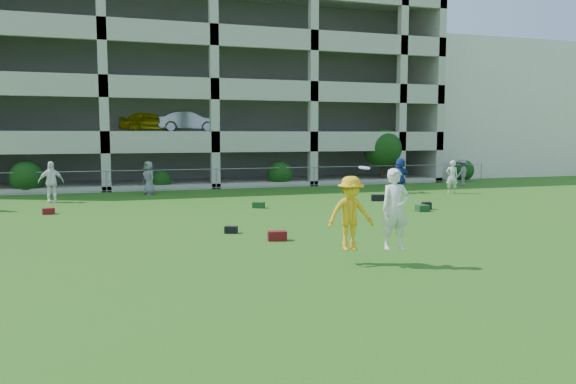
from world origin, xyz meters
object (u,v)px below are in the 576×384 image
object	(u,v)px
bystander_b	(51,182)
frisbee_contest	(364,212)
stucco_building	(465,112)
bystander_e	(452,177)
bystander_f	(462,172)
parking_garage	(192,94)
bystander_c	(149,178)
bystander_d	(400,175)
crate_d	(427,206)

from	to	relation	value
bystander_b	frisbee_contest	distance (m)	17.84
stucco_building	bystander_b	distance (m)	34.24
stucco_building	bystander_e	size ratio (longest dim) A/B	9.13
bystander_b	bystander_e	bearing A→B (deg)	-16.38
bystander_b	bystander_f	xyz separation A→B (m)	(23.14, 1.46, -0.12)
stucco_building	bystander_b	world-z (taller)	stucco_building
bystander_f	frisbee_contest	size ratio (longest dim) A/B	0.81
bystander_e	stucco_building	bearing A→B (deg)	-108.63
bystander_f	bystander_b	bearing A→B (deg)	-27.17
bystander_e	parking_garage	world-z (taller)	parking_garage
bystander_e	frisbee_contest	distance (m)	17.90
stucco_building	bystander_c	distance (m)	29.32
bystander_b	bystander_c	bearing A→B (deg)	14.91
bystander_b	bystander_d	world-z (taller)	bystander_b
bystander_c	bystander_e	size ratio (longest dim) A/B	0.99
parking_garage	crate_d	bearing A→B (deg)	-71.57
bystander_d	parking_garage	world-z (taller)	parking_garage
bystander_c	bystander_d	xyz separation A→B (m)	(12.89, -3.23, 0.07)
bystander_d	bystander_f	xyz separation A→B (m)	(5.73, 2.60, -0.11)
stucco_building	bystander_b	size ratio (longest dim) A/B	8.48
bystander_c	crate_d	size ratio (longest dim) A/B	4.96
bystander_b	frisbee_contest	size ratio (longest dim) A/B	0.93
bystander_d	bystander_e	bearing A→B (deg)	128.69
bystander_b	parking_garage	distance (m)	16.05
bystander_e	bystander_c	bearing A→B (deg)	2.69
stucco_building	bystander_d	distance (m)	20.30
bystander_e	crate_d	distance (m)	7.08
bystander_b	crate_d	size ratio (longest dim) A/B	5.39
stucco_building	bystander_f	xyz separation A→B (m)	(-8.28, -11.53, -4.18)
stucco_building	frisbee_contest	size ratio (longest dim) A/B	7.92
bystander_f	parking_garage	xyz separation A→B (m)	(-14.72, 11.23, 5.19)
stucco_building	bystander_e	distance (m)	19.57
bystander_b	bystander_c	xyz separation A→B (m)	(4.52, 2.09, -0.08)
bystander_f	crate_d	size ratio (longest dim) A/B	4.69
bystander_b	bystander_e	distance (m)	20.00
bystander_b	stucco_building	bearing A→B (deg)	12.56
stucco_building	parking_garage	world-z (taller)	parking_garage
crate_d	frisbee_contest	world-z (taller)	frisbee_contest
bystander_e	bystander_d	bearing A→B (deg)	-6.04
crate_d	bystander_f	bearing A→B (deg)	48.09
bystander_d	stucco_building	bearing A→B (deg)	-161.54
bystander_b	bystander_e	size ratio (longest dim) A/B	1.08
bystander_d	bystander_e	world-z (taller)	bystander_d
bystander_e	bystander_f	world-z (taller)	bystander_e
bystander_b	bystander_f	bearing A→B (deg)	-6.28
bystander_b	bystander_c	size ratio (longest dim) A/B	1.09
stucco_building	bystander_c	world-z (taller)	stucco_building
bystander_e	bystander_f	size ratio (longest dim) A/B	1.07
frisbee_contest	parking_garage	size ratio (longest dim) A/B	0.07
bystander_d	parking_garage	bearing A→B (deg)	-83.70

